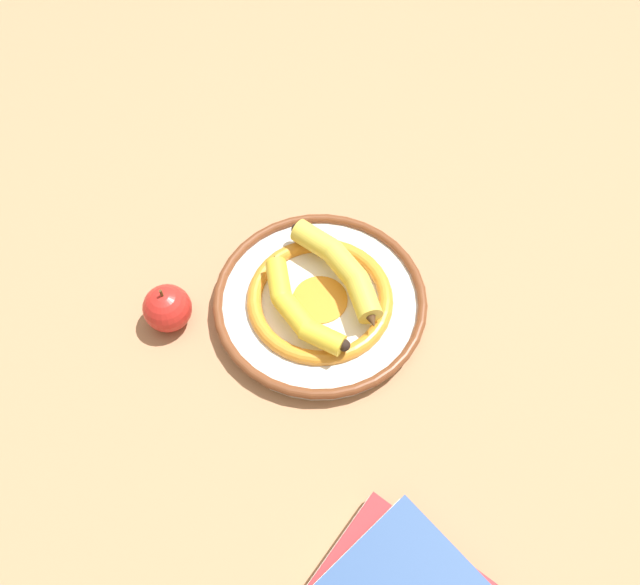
% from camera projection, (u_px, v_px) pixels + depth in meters
% --- Properties ---
extents(ground_plane, '(2.80, 2.80, 0.00)m').
position_uv_depth(ground_plane, '(306.00, 327.00, 0.88)').
color(ground_plane, '#A87A56').
extents(decorative_bowl, '(0.30, 0.30, 0.03)m').
position_uv_depth(decorative_bowl, '(320.00, 301.00, 0.88)').
color(decorative_bowl, white).
rests_on(decorative_bowl, ground_plane).
extents(banana_a, '(0.06, 0.20, 0.03)m').
position_uv_depth(banana_a, '(342.00, 269.00, 0.87)').
color(banana_a, gold).
rests_on(banana_a, decorative_bowl).
extents(banana_b, '(0.07, 0.18, 0.03)m').
position_uv_depth(banana_b, '(297.00, 307.00, 0.84)').
color(banana_b, yellow).
rests_on(banana_b, decorative_bowl).
extents(apple, '(0.07, 0.07, 0.08)m').
position_uv_depth(apple, '(167.00, 308.00, 0.86)').
color(apple, red).
rests_on(apple, ground_plane).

